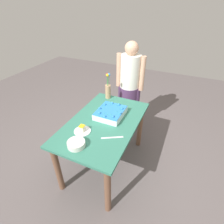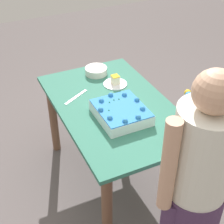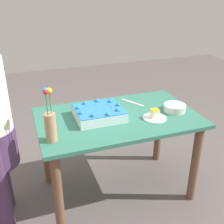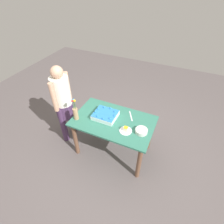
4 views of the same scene
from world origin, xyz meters
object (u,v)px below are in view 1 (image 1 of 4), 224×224
fruit_bowl (76,144)px  person_standing (130,83)px  sheet_cake (111,113)px  flower_vase (108,90)px  serving_plate_with_slice (82,130)px  cake_knife (112,138)px

fruit_bowl → person_standing: size_ratio=0.12×
sheet_cake → flower_vase: (-0.40, -0.23, 0.09)m
fruit_bowl → person_standing: (-1.42, 0.05, 0.08)m
serving_plate_with_slice → cake_knife: size_ratio=0.78×
serving_plate_with_slice → fruit_bowl: size_ratio=1.03×
serving_plate_with_slice → flower_vase: size_ratio=0.49×
cake_knife → person_standing: size_ratio=0.16×
cake_knife → person_standing: 1.18m
flower_vase → person_standing: (-0.38, 0.20, -0.03)m
cake_knife → person_standing: (-1.16, -0.22, 0.11)m
cake_knife → fruit_bowl: size_ratio=1.32×
sheet_cake → fruit_bowl: bearing=-7.8°
fruit_bowl → cake_knife: bearing=133.4°
fruit_bowl → sheet_cake: bearing=172.2°
sheet_cake → person_standing: (-0.79, -0.03, 0.07)m
sheet_cake → cake_knife: size_ratio=1.54×
serving_plate_with_slice → cake_knife: 0.35m
fruit_bowl → flower_vase: bearing=-172.3°
cake_knife → person_standing: person_standing is taller
sheet_cake → cake_knife: (0.37, 0.19, -0.04)m
serving_plate_with_slice → fruit_bowl: (0.22, 0.07, 0.01)m
sheet_cake → flower_vase: 0.47m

